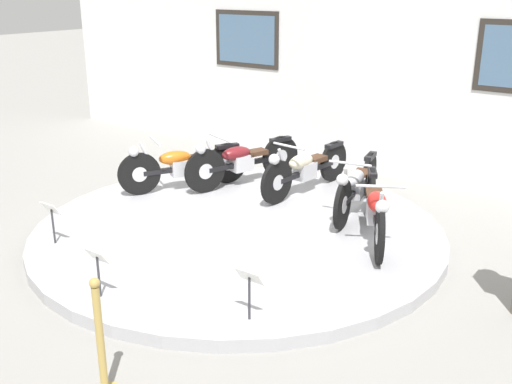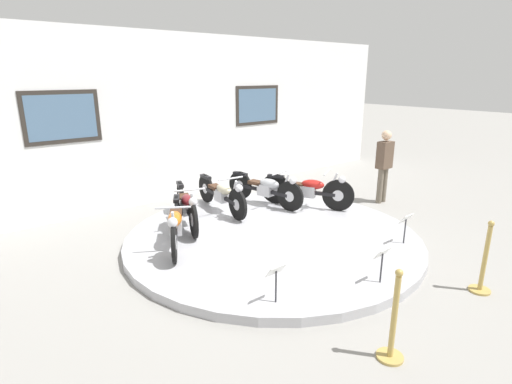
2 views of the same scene
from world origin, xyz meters
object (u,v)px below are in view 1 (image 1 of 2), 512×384
motorcycle_silver (356,184)px  info_placard_front_centre (97,262)px  motorcycle_orange (182,164)px  motorcycle_maroon (242,160)px  motorcycle_cream (305,168)px  info_placard_front_left (52,214)px  stanchion_post_right_of_entry (102,358)px  motorcycle_red (376,208)px  info_placard_front_right (249,283)px

motorcycle_silver → info_placard_front_centre: 3.65m
motorcycle_orange → info_placard_front_centre: (1.55, -2.85, -0.01)m
motorcycle_maroon → motorcycle_cream: motorcycle_maroon is taller
info_placard_front_left → stanchion_post_right_of_entry: bearing=-29.1°
motorcycle_red → info_placard_front_right: (-0.12, -2.33, -0.02)m
motorcycle_silver → motorcycle_red: 0.90m
info_placard_front_left → info_placard_front_right: same height
motorcycle_maroon → info_placard_front_left: size_ratio=3.71×
motorcycle_orange → info_placard_front_right: 3.78m
motorcycle_maroon → motorcycle_red: motorcycle_red is taller
motorcycle_orange → motorcycle_red: bearing=0.0°
motorcycle_maroon → motorcycle_silver: motorcycle_maroon is taller
motorcycle_maroon → info_placard_front_right: bearing=-51.6°
motorcycle_maroon → info_placard_front_left: motorcycle_maroon is taller
info_placard_front_right → stanchion_post_right_of_entry: stanchion_post_right_of_entry is taller
motorcycle_orange → motorcycle_maroon: size_ratio=0.91×
motorcycle_orange → motorcycle_silver: motorcycle_silver is taller
motorcycle_cream → motorcycle_maroon: bearing=-165.0°
motorcycle_silver → stanchion_post_right_of_entry: bearing=-88.5°
info_placard_front_left → motorcycle_maroon: bearing=81.1°
motorcycle_maroon → motorcycle_silver: bearing=-0.1°
motorcycle_cream → motorcycle_red: (1.55, -0.93, 0.02)m
motorcycle_maroon → motorcycle_cream: size_ratio=0.97×
info_placard_front_left → info_placard_front_right: bearing=0.0°
motorcycle_red → info_placard_front_centre: (-1.55, -2.86, -0.02)m
motorcycle_maroon → motorcycle_silver: size_ratio=0.98×
motorcycle_cream → info_placard_front_centre: motorcycle_cream is taller
motorcycle_orange → motorcycle_cream: size_ratio=0.88×
info_placard_front_left → motorcycle_silver: bearing=51.7°
motorcycle_red → info_placard_front_left: 3.78m
info_placard_front_right → info_placard_front_left: bearing=180.0°
motorcycle_orange → motorcycle_cream: bearing=31.1°
motorcycle_maroon → stanchion_post_right_of_entry: stanchion_post_right_of_entry is taller
motorcycle_maroon → info_placard_front_right: motorcycle_maroon is taller
motorcycle_maroon → info_placard_front_centre: 3.66m
motorcycle_cream → stanchion_post_right_of_entry: stanchion_post_right_of_entry is taller
motorcycle_red → stanchion_post_right_of_entry: size_ratio=1.73×
motorcycle_silver → info_placard_front_right: 3.04m
info_placard_front_centre → info_placard_front_left: bearing=159.9°
info_placard_front_right → stanchion_post_right_of_entry: (-0.36, -1.38, -0.16)m
info_placard_front_right → stanchion_post_right_of_entry: bearing=-104.7°
motorcycle_silver → info_placard_front_centre: (-0.95, -3.53, -0.01)m
motorcycle_orange → motorcycle_red: 3.09m
motorcycle_orange → stanchion_post_right_of_entry: size_ratio=1.69×
motorcycle_red → info_placard_front_centre: 3.25m
info_placard_front_right → motorcycle_cream: bearing=113.7°
motorcycle_red → info_placard_front_centre: motorcycle_red is taller
motorcycle_maroon → motorcycle_red: size_ratio=1.07×
motorcycle_silver → stanchion_post_right_of_entry: 4.39m
info_placard_front_left → stanchion_post_right_of_entry: stanchion_post_right_of_entry is taller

